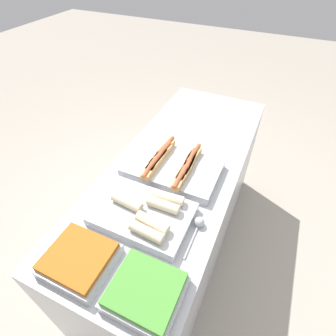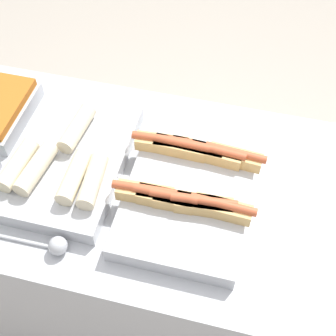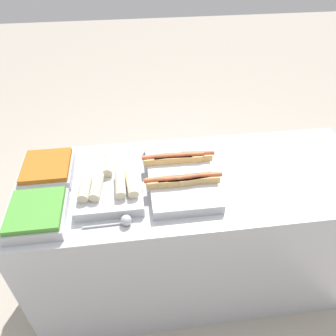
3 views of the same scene
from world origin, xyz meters
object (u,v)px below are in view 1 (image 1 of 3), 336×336
object	(u,v)px
tray_hotdogs	(173,167)
serving_spoon_near	(198,225)
tray_side_front	(145,291)
tray_side_back	(79,259)
tray_wraps	(145,214)

from	to	relation	value
tray_hotdogs	serving_spoon_near	xyz separation A→B (m)	(-0.29, -0.26, -0.02)
tray_side_front	tray_side_back	xyz separation A→B (m)	(0.00, 0.30, 0.00)
serving_spoon_near	tray_hotdogs	bearing A→B (deg)	41.48
serving_spoon_near	tray_side_back	bearing A→B (deg)	134.19
tray_wraps	tray_side_front	xyz separation A→B (m)	(-0.31, -0.17, 0.00)
tray_hotdogs	serving_spoon_near	world-z (taller)	tray_hotdogs
tray_hotdogs	serving_spoon_near	size ratio (longest dim) A/B	2.41
tray_hotdogs	tray_side_back	world-z (taller)	tray_hotdogs
tray_wraps	serving_spoon_near	size ratio (longest dim) A/B	2.11
tray_side_front	tray_wraps	bearing A→B (deg)	28.92
tray_side_back	serving_spoon_near	xyz separation A→B (m)	(0.37, -0.38, -0.01)
tray_side_front	serving_spoon_near	world-z (taller)	tray_side_front
tray_wraps	tray_side_front	size ratio (longest dim) A/B	1.68
tray_hotdogs	tray_side_back	distance (m)	0.67
tray_side_front	tray_side_back	bearing A→B (deg)	90.00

